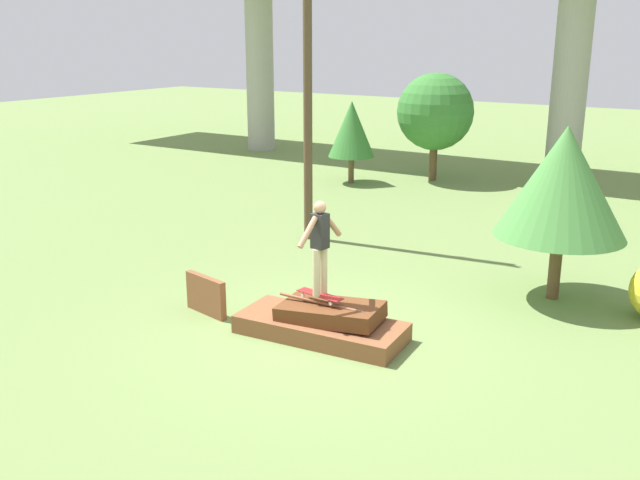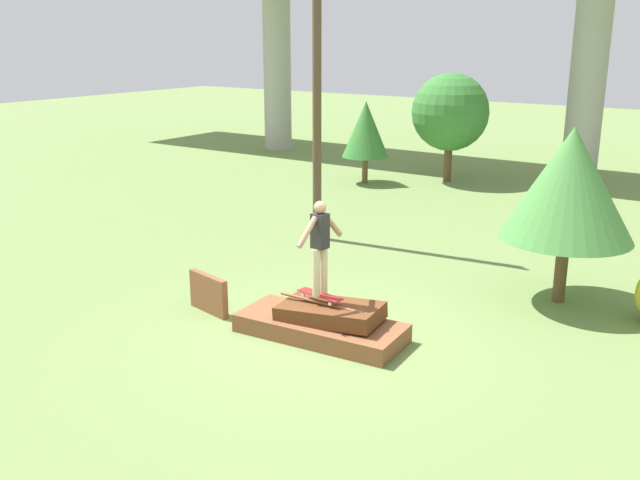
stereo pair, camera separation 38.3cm
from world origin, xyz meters
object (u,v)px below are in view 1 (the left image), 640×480
tree_behind_left (352,129)px  tree_mid_back (563,182)px  utility_pole (308,59)px  skater (320,242)px  tree_behind_right (435,112)px  skateboard (320,295)px

tree_behind_left → tree_mid_back: tree_mid_back is taller
utility_pole → skater: bearing=-55.0°
utility_pole → tree_behind_left: size_ratio=3.03×
tree_behind_right → tree_mid_back: bearing=-55.0°
tree_behind_left → tree_behind_right: bearing=41.3°
skateboard → utility_pole: bearing=125.0°
tree_behind_left → tree_mid_back: bearing=-40.6°
skateboard → tree_behind_left: size_ratio=0.32×
skater → tree_behind_left: (-5.54, 10.66, 0.18)m
skateboard → skater: size_ratio=0.56×
skateboard → tree_mid_back: tree_mid_back is taller
skater → tree_mid_back: 4.55m
skateboard → tree_behind_left: (-5.54, 10.66, 1.04)m
utility_pole → tree_behind_left: utility_pole is taller
skater → tree_mid_back: size_ratio=0.48×
skateboard → skater: (0.00, 0.00, 0.86)m
skater → tree_behind_left: 12.02m
skater → tree_behind_left: size_ratio=0.58×
tree_behind_right → utility_pole: bearing=-87.7°
utility_pole → tree_behind_left: bearing=111.1°
skateboard → tree_behind_left: bearing=117.5°
skater → tree_mid_back: tree_mid_back is taller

